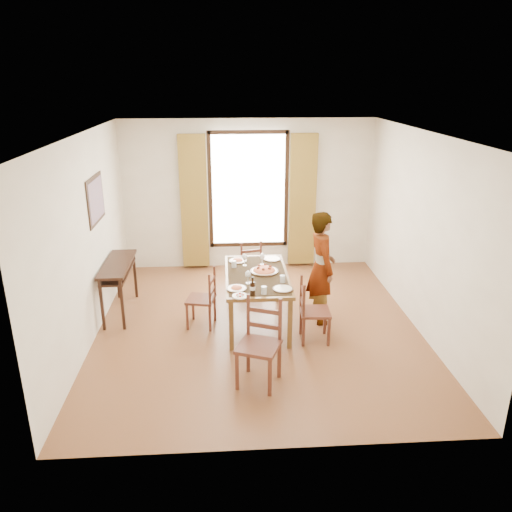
{
  "coord_description": "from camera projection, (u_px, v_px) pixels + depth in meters",
  "views": [
    {
      "loc": [
        -0.45,
        -6.36,
        3.37
      ],
      "look_at": [
        -0.01,
        0.2,
        1.0
      ],
      "focal_mm": 35.0,
      "sensor_mm": 36.0,
      "label": 1
    }
  ],
  "objects": [
    {
      "name": "man",
      "position": [
        321.0,
        268.0,
        7.07
      ],
      "size": [
        0.69,
        0.54,
        1.63
      ],
      "primitive_type": "imported",
      "rotation": [
        0.0,
        0.0,
        1.7
      ],
      "color": "gray",
      "rests_on": "ground"
    },
    {
      "name": "caprese_plate",
      "position": [
        240.0,
        295.0,
        6.28
      ],
      "size": [
        0.2,
        0.2,
        0.04
      ],
      "primitive_type": null,
      "color": "silver",
      "rests_on": "dining_table"
    },
    {
      "name": "plate_se",
      "position": [
        283.0,
        288.0,
        6.48
      ],
      "size": [
        0.27,
        0.27,
        0.05
      ],
      "primitive_type": null,
      "color": "silver",
      "rests_on": "dining_table"
    },
    {
      "name": "room_shell",
      "position": [
        257.0,
        220.0,
        6.74
      ],
      "size": [
        4.6,
        5.1,
        2.74
      ],
      "color": "white",
      "rests_on": "ground"
    },
    {
      "name": "wine_glass_a",
      "position": [
        248.0,
        277.0,
        6.66
      ],
      "size": [
        0.08,
        0.08,
        0.18
      ],
      "primitive_type": null,
      "color": "white",
      "rests_on": "dining_table"
    },
    {
      "name": "plate_sw",
      "position": [
        237.0,
        287.0,
        6.49
      ],
      "size": [
        0.27,
        0.27,
        0.05
      ],
      "primitive_type": null,
      "color": "silver",
      "rests_on": "dining_table"
    },
    {
      "name": "chair_north",
      "position": [
        249.0,
        266.0,
        8.3
      ],
      "size": [
        0.46,
        0.46,
        0.86
      ],
      "rotation": [
        0.0,
        0.0,
        3.37
      ],
      "color": "#5C2D1E",
      "rests_on": "ground"
    },
    {
      "name": "tumbler_b",
      "position": [
        234.0,
        264.0,
        7.24
      ],
      "size": [
        0.07,
        0.07,
        0.1
      ],
      "primitive_type": "cylinder",
      "color": "silver",
      "rests_on": "dining_table"
    },
    {
      "name": "chair_south",
      "position": [
        260.0,
        346.0,
        5.7
      ],
      "size": [
        0.59,
        0.59,
        1.02
      ],
      "rotation": [
        0.0,
        0.0,
        -0.38
      ],
      "color": "#5C2D1E",
      "rests_on": "ground"
    },
    {
      "name": "ground",
      "position": [
        258.0,
        326.0,
        7.14
      ],
      "size": [
        5.0,
        5.0,
        0.0
      ],
      "primitive_type": "plane",
      "color": "#56391A",
      "rests_on": "ground"
    },
    {
      "name": "console_table",
      "position": [
        118.0,
        270.0,
        7.34
      ],
      "size": [
        0.38,
        1.2,
        0.8
      ],
      "color": "black",
      "rests_on": "ground"
    },
    {
      "name": "wine_bottle",
      "position": [
        253.0,
        286.0,
        6.28
      ],
      "size": [
        0.07,
        0.07,
        0.25
      ],
      "primitive_type": null,
      "color": "black",
      "rests_on": "dining_table"
    },
    {
      "name": "pasta_platter",
      "position": [
        264.0,
        269.0,
        7.06
      ],
      "size": [
        0.4,
        0.4,
        0.1
      ],
      "primitive_type": null,
      "color": "red",
      "rests_on": "dining_table"
    },
    {
      "name": "chair_west",
      "position": [
        203.0,
        300.0,
        7.04
      ],
      "size": [
        0.45,
        0.45,
        0.86
      ],
      "rotation": [
        0.0,
        0.0,
        -1.77
      ],
      "color": "#5C2D1E",
      "rests_on": "ground"
    },
    {
      "name": "plate_ne",
      "position": [
        272.0,
        258.0,
        7.55
      ],
      "size": [
        0.27,
        0.27,
        0.05
      ],
      "primitive_type": null,
      "color": "silver",
      "rests_on": "dining_table"
    },
    {
      "name": "tumbler_c",
      "position": [
        264.0,
        290.0,
        6.35
      ],
      "size": [
        0.07,
        0.07,
        0.1
      ],
      "primitive_type": "cylinder",
      "color": "silver",
      "rests_on": "dining_table"
    },
    {
      "name": "tumbler_a",
      "position": [
        283.0,
        279.0,
        6.71
      ],
      "size": [
        0.07,
        0.07,
        0.1
      ],
      "primitive_type": "cylinder",
      "color": "silver",
      "rests_on": "dining_table"
    },
    {
      "name": "wine_glass_b",
      "position": [
        262.0,
        259.0,
        7.32
      ],
      "size": [
        0.08,
        0.08,
        0.18
      ],
      "primitive_type": null,
      "color": "white",
      "rests_on": "dining_table"
    },
    {
      "name": "wine_glass_c",
      "position": [
        245.0,
        260.0,
        7.29
      ],
      "size": [
        0.08,
        0.08,
        0.18
      ],
      "primitive_type": null,
      "color": "white",
      "rests_on": "dining_table"
    },
    {
      "name": "plate_nw",
      "position": [
        238.0,
        260.0,
        7.47
      ],
      "size": [
        0.27,
        0.27,
        0.05
      ],
      "primitive_type": null,
      "color": "silver",
      "rests_on": "dining_table"
    },
    {
      "name": "dining_table",
      "position": [
        257.0,
        279.0,
        7.03
      ],
      "size": [
        0.88,
        1.62,
        0.76
      ],
      "color": "brown",
      "rests_on": "ground"
    },
    {
      "name": "chair_east",
      "position": [
        313.0,
        312.0,
        6.64
      ],
      "size": [
        0.41,
        0.41,
        0.88
      ],
      "rotation": [
        0.0,
        0.0,
        1.52
      ],
      "color": "#5C2D1E",
      "rests_on": "ground"
    }
  ]
}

